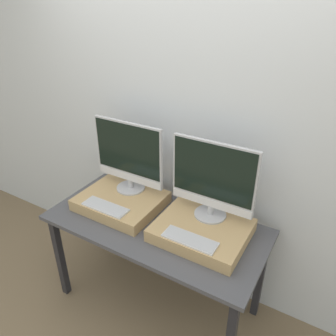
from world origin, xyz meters
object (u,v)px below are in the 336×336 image
Objects in this scene: monitor_left at (129,155)px; monitor_right at (213,179)px; keyboard_left at (105,207)px; keyboard_right at (190,239)px.

monitor_left is 1.00× the size of monitor_right.
keyboard_left is at bearing -155.90° from monitor_right.
keyboard_right is (0.65, -0.29, -0.27)m from monitor_left.
monitor_left and monitor_right have the same top height.
monitor_right is at bearing 24.10° from keyboard_left.
monitor_left is 0.77m from keyboard_right.
monitor_left is at bearing 90.00° from keyboard_left.
keyboard_left is at bearing -90.00° from monitor_left.
keyboard_right is at bearing -24.10° from monitor_left.
monitor_left reaches higher than keyboard_right.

